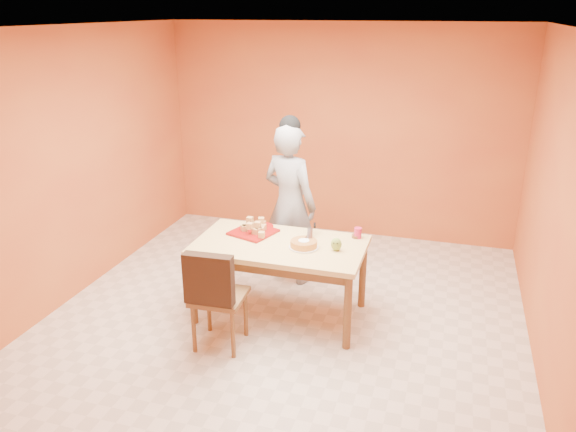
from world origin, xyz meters
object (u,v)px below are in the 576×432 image
(pastry_platter, at_px, (253,232))
(magenta_glass, at_px, (358,233))
(egg_ornament, at_px, (336,244))
(red_dinner_plate, at_px, (261,227))
(person, at_px, (290,204))
(dining_table, at_px, (280,252))
(dining_chair, at_px, (218,295))
(sponge_cake, at_px, (304,244))
(checker_tin, at_px, (356,236))

(pastry_platter, height_order, magenta_glass, magenta_glass)
(pastry_platter, xyz_separation_m, egg_ornament, (0.87, -0.18, 0.05))
(red_dinner_plate, relative_size, magenta_glass, 2.50)
(person, relative_size, egg_ornament, 13.96)
(dining_table, bearing_deg, person, 99.84)
(pastry_platter, bearing_deg, magenta_glass, 9.99)
(dining_chair, xyz_separation_m, person, (0.22, 1.45, 0.37))
(dining_chair, height_order, sponge_cake, dining_chair)
(dining_chair, relative_size, pastry_platter, 2.53)
(magenta_glass, bearing_deg, dining_chair, -135.68)
(dining_table, relative_size, pastry_platter, 4.18)
(red_dinner_plate, bearing_deg, checker_tin, 1.16)
(dining_table, xyz_separation_m, pastry_platter, (-0.33, 0.17, 0.11))
(person, xyz_separation_m, magenta_glass, (0.82, -0.44, -0.06))
(magenta_glass, height_order, checker_tin, magenta_glass)
(person, height_order, red_dinner_plate, person)
(dining_table, xyz_separation_m, person, (-0.14, 0.79, 0.21))
(pastry_platter, bearing_deg, dining_chair, -91.84)
(magenta_glass, bearing_deg, egg_ornament, -110.74)
(dining_chair, distance_m, person, 1.52)
(red_dinner_plate, height_order, sponge_cake, sponge_cake)
(egg_ornament, xyz_separation_m, magenta_glass, (0.14, 0.36, -0.01))
(pastry_platter, bearing_deg, dining_table, -26.82)
(egg_ornament, height_order, checker_tin, egg_ornament)
(red_dinner_plate, bearing_deg, dining_table, -47.02)
(dining_table, height_order, red_dinner_plate, red_dinner_plate)
(person, relative_size, pastry_platter, 4.57)
(egg_ornament, bearing_deg, magenta_glass, 62.31)
(sponge_cake, bearing_deg, checker_tin, 42.21)
(person, bearing_deg, dining_table, 119.26)
(dining_table, relative_size, checker_tin, 17.01)
(red_dinner_plate, bearing_deg, person, 69.46)
(dining_chair, distance_m, checker_tin, 1.47)
(red_dinner_plate, bearing_deg, egg_ornament, -21.99)
(person, relative_size, sponge_cake, 7.00)
(sponge_cake, relative_size, egg_ornament, 2.00)
(person, bearing_deg, dining_chair, 100.92)
(magenta_glass, bearing_deg, red_dinner_plate, -179.27)
(dining_chair, distance_m, red_dinner_plate, 1.03)
(person, distance_m, red_dinner_plate, 0.50)
(pastry_platter, bearing_deg, egg_ornament, -11.63)
(dining_table, distance_m, person, 0.83)
(red_dinner_plate, distance_m, checker_tin, 0.97)
(person, xyz_separation_m, sponge_cake, (0.38, -0.82, -0.07))
(magenta_glass, bearing_deg, person, 151.45)
(red_dinner_plate, distance_m, egg_ornament, 0.92)
(dining_chair, relative_size, magenta_glass, 9.36)
(dining_table, bearing_deg, checker_tin, 27.69)
(dining_table, distance_m, magenta_glass, 0.78)
(pastry_platter, bearing_deg, red_dinner_plate, 83.28)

